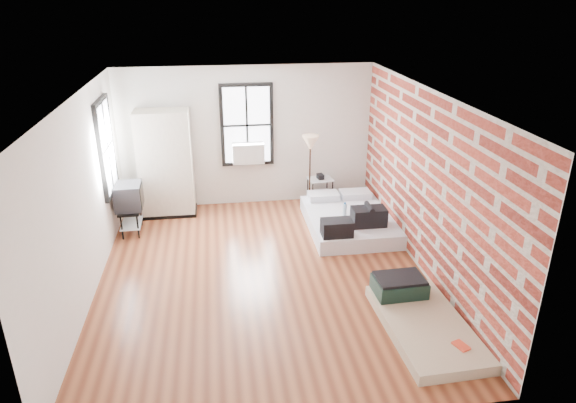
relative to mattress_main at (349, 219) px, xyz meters
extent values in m
plane|color=#5F2B19|center=(-1.74, -1.46, -0.18)|extent=(6.00, 6.00, 0.00)
cube|color=silver|center=(-1.74, 1.54, 1.22)|extent=(5.00, 0.01, 2.80)
cube|color=silver|center=(-1.74, -4.46, 1.22)|extent=(5.00, 0.01, 2.80)
cube|color=silver|center=(-4.24, -1.46, 1.22)|extent=(0.01, 6.00, 2.80)
cube|color=#993324|center=(0.76, -1.46, 1.22)|extent=(0.02, 6.00, 2.80)
cube|color=white|center=(-1.74, -1.46, 2.62)|extent=(5.00, 6.00, 0.01)
cube|color=white|center=(-1.74, 1.49, 1.47)|extent=(0.90, 0.02, 1.50)
cube|color=black|center=(-2.23, 1.51, 1.47)|extent=(0.07, 0.08, 1.64)
cube|color=black|center=(-1.26, 1.51, 1.47)|extent=(0.07, 0.08, 1.64)
cube|color=black|center=(-1.74, 1.51, 2.25)|extent=(0.90, 0.08, 0.07)
cube|color=black|center=(-1.74, 1.51, 0.68)|extent=(0.90, 0.08, 0.07)
cube|color=black|center=(-1.74, 1.48, 1.47)|extent=(0.04, 0.02, 1.50)
cube|color=black|center=(-1.74, 1.48, 1.47)|extent=(0.90, 0.02, 0.04)
cube|color=silver|center=(-1.74, 1.37, 0.94)|extent=(0.62, 0.30, 0.40)
cube|color=white|center=(-4.19, 0.34, 1.47)|extent=(0.02, 0.90, 1.50)
cube|color=black|center=(-4.21, -0.14, 1.47)|extent=(0.08, 0.07, 1.64)
cube|color=black|center=(-4.21, 0.83, 1.47)|extent=(0.08, 0.07, 1.64)
cube|color=black|center=(-4.21, 0.34, 2.25)|extent=(0.08, 0.90, 0.07)
cube|color=black|center=(-4.21, 0.34, 0.68)|extent=(0.08, 0.90, 0.07)
cube|color=black|center=(-4.18, 0.34, 1.47)|extent=(0.02, 0.04, 1.50)
cube|color=black|center=(-4.18, 0.34, 1.47)|extent=(0.02, 0.90, 0.04)
cube|color=white|center=(0.01, 0.02, -0.05)|extent=(1.52, 2.06, 0.27)
cube|color=white|center=(-0.32, 0.83, 0.15)|extent=(0.59, 0.38, 0.13)
cube|color=white|center=(0.33, 0.83, 0.15)|extent=(0.59, 0.38, 0.13)
cube|color=black|center=(0.22, -0.46, 0.25)|extent=(0.59, 0.35, 0.32)
cylinder|color=black|center=(0.22, -0.46, 0.43)|extent=(0.09, 0.38, 0.09)
cube|color=black|center=(-0.43, -0.78, 0.23)|extent=(0.52, 0.33, 0.28)
cylinder|color=silver|center=(-0.10, -0.03, 0.21)|extent=(0.08, 0.08, 0.24)
cylinder|color=#1863AE|center=(-0.10, -0.03, 0.34)|extent=(0.04, 0.04, 0.03)
cube|color=tan|center=(0.21, -3.16, -0.11)|extent=(1.07, 1.94, 0.15)
cube|color=black|center=(0.08, -2.46, 0.08)|extent=(0.72, 0.52, 0.22)
cube|color=black|center=(0.08, -2.46, 0.21)|extent=(0.68, 0.48, 0.04)
cube|color=red|center=(0.42, -3.70, -0.02)|extent=(0.19, 0.23, 0.03)
cube|color=black|center=(-3.34, 1.19, -0.15)|extent=(1.05, 0.61, 0.06)
cube|color=beige|center=(-3.34, 1.19, 0.88)|extent=(1.00, 0.56, 2.00)
cylinder|color=black|center=(-0.49, 1.07, 0.09)|extent=(0.02, 0.02, 0.53)
cylinder|color=black|center=(-0.07, 1.13, 0.09)|extent=(0.02, 0.02, 0.53)
cylinder|color=black|center=(-0.53, 1.40, 0.09)|extent=(0.02, 0.02, 0.53)
cylinder|color=black|center=(-0.11, 1.45, 0.09)|extent=(0.02, 0.02, 0.53)
cube|color=silver|center=(-0.30, 1.26, 0.35)|extent=(0.53, 0.45, 0.02)
cube|color=silver|center=(-0.30, 1.26, 0.06)|extent=(0.51, 0.43, 0.02)
cube|color=black|center=(-0.30, 1.26, 0.41)|extent=(0.14, 0.19, 0.10)
cylinder|color=black|center=(-0.56, 1.06, -0.17)|extent=(0.22, 0.22, 0.03)
cylinder|color=black|center=(-0.56, 1.06, 0.49)|extent=(0.03, 0.03, 1.31)
cone|color=#DBB38C|center=(-0.56, 1.06, 1.19)|extent=(0.32, 0.32, 0.29)
cylinder|color=black|center=(-4.10, 0.14, 0.05)|extent=(0.03, 0.03, 0.46)
cylinder|color=black|center=(-3.82, 0.14, 0.05)|extent=(0.03, 0.03, 0.46)
cylinder|color=black|center=(-4.11, 0.69, 0.05)|extent=(0.03, 0.03, 0.46)
cylinder|color=black|center=(-3.83, 0.70, 0.05)|extent=(0.03, 0.03, 0.46)
cube|color=black|center=(-3.96, 0.42, 0.28)|extent=(0.39, 0.67, 0.03)
cube|color=silver|center=(-3.96, 0.42, 0.00)|extent=(0.37, 0.65, 0.02)
cube|color=black|center=(-3.96, 0.42, 0.53)|extent=(0.47, 0.55, 0.46)
cube|color=black|center=(-3.73, 0.42, 0.53)|extent=(0.03, 0.44, 0.37)
camera|label=1|loc=(-2.36, -8.37, 3.97)|focal=32.00mm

